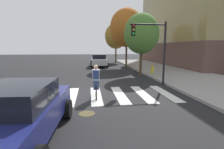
{
  "coord_description": "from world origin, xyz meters",
  "views": [
    {
      "loc": [
        0.41,
        -8.93,
        2.51
      ],
      "look_at": [
        1.65,
        0.59,
        1.02
      ],
      "focal_mm": 27.56,
      "sensor_mm": 36.0,
      "label": 1
    }
  ],
  "objects_px": {
    "sedan_near": "(19,113)",
    "street_tree_near": "(141,34)",
    "traffic_light_near": "(153,42)",
    "street_tree_mid": "(127,28)",
    "manhole_cover": "(87,113)",
    "sedan_mid": "(99,60)",
    "fire_hydrant": "(152,69)",
    "cyclist": "(96,82)",
    "street_tree_far": "(116,36)"
  },
  "relations": [
    {
      "from": "traffic_light_near",
      "to": "fire_hydrant",
      "type": "distance_m",
      "value": 5.25
    },
    {
      "from": "sedan_near",
      "to": "street_tree_mid",
      "type": "bearing_deg",
      "value": 68.97
    },
    {
      "from": "street_tree_near",
      "to": "street_tree_far",
      "type": "distance_m",
      "value": 14.36
    },
    {
      "from": "sedan_mid",
      "to": "manhole_cover",
      "type": "bearing_deg",
      "value": -94.71
    },
    {
      "from": "fire_hydrant",
      "to": "traffic_light_near",
      "type": "bearing_deg",
      "value": -110.89
    },
    {
      "from": "cyclist",
      "to": "street_tree_mid",
      "type": "relative_size",
      "value": 0.23
    },
    {
      "from": "cyclist",
      "to": "street_tree_near",
      "type": "xyz_separation_m",
      "value": [
        4.33,
        6.75,
        2.91
      ]
    },
    {
      "from": "street_tree_mid",
      "to": "cyclist",
      "type": "bearing_deg",
      "value": -108.34
    },
    {
      "from": "sedan_mid",
      "to": "street_tree_far",
      "type": "xyz_separation_m",
      "value": [
        3.29,
        6.45,
        3.64
      ]
    },
    {
      "from": "sedan_mid",
      "to": "fire_hydrant",
      "type": "xyz_separation_m",
      "value": [
        4.57,
        -7.73,
        -0.32
      ]
    },
    {
      "from": "sedan_near",
      "to": "cyclist",
      "type": "xyz_separation_m",
      "value": [
        2.18,
        3.85,
        0.02
      ]
    },
    {
      "from": "sedan_mid",
      "to": "street_tree_mid",
      "type": "distance_m",
      "value": 5.58
    },
    {
      "from": "sedan_mid",
      "to": "cyclist",
      "type": "height_order",
      "value": "cyclist"
    },
    {
      "from": "sedan_near",
      "to": "street_tree_far",
      "type": "height_order",
      "value": "street_tree_far"
    },
    {
      "from": "fire_hydrant",
      "to": "street_tree_mid",
      "type": "xyz_separation_m",
      "value": [
        -1.14,
        6.25,
        4.46
      ]
    },
    {
      "from": "sedan_near",
      "to": "traffic_light_near",
      "type": "xyz_separation_m",
      "value": [
        6.0,
        6.35,
        2.04
      ]
    },
    {
      "from": "sedan_mid",
      "to": "street_tree_far",
      "type": "relative_size",
      "value": 0.72
    },
    {
      "from": "street_tree_near",
      "to": "manhole_cover",
      "type": "bearing_deg",
      "value": -118.47
    },
    {
      "from": "street_tree_mid",
      "to": "street_tree_far",
      "type": "relative_size",
      "value": 1.11
    },
    {
      "from": "sedan_mid",
      "to": "street_tree_mid",
      "type": "height_order",
      "value": "street_tree_mid"
    },
    {
      "from": "sedan_near",
      "to": "fire_hydrant",
      "type": "height_order",
      "value": "sedan_near"
    },
    {
      "from": "fire_hydrant",
      "to": "street_tree_near",
      "type": "distance_m",
      "value": 3.43
    },
    {
      "from": "fire_hydrant",
      "to": "street_tree_far",
      "type": "distance_m",
      "value": 14.78
    },
    {
      "from": "cyclist",
      "to": "street_tree_mid",
      "type": "bearing_deg",
      "value": 71.66
    },
    {
      "from": "manhole_cover",
      "to": "traffic_light_near",
      "type": "relative_size",
      "value": 0.15
    },
    {
      "from": "street_tree_mid",
      "to": "traffic_light_near",
      "type": "bearing_deg",
      "value": -92.88
    },
    {
      "from": "sedan_near",
      "to": "sedan_mid",
      "type": "bearing_deg",
      "value": 80.46
    },
    {
      "from": "manhole_cover",
      "to": "street_tree_far",
      "type": "distance_m",
      "value": 24.04
    },
    {
      "from": "traffic_light_near",
      "to": "street_tree_mid",
      "type": "height_order",
      "value": "street_tree_mid"
    },
    {
      "from": "fire_hydrant",
      "to": "street_tree_far",
      "type": "height_order",
      "value": "street_tree_far"
    },
    {
      "from": "traffic_light_near",
      "to": "street_tree_near",
      "type": "height_order",
      "value": "street_tree_near"
    },
    {
      "from": "manhole_cover",
      "to": "traffic_light_near",
      "type": "height_order",
      "value": "traffic_light_near"
    },
    {
      "from": "sedan_near",
      "to": "street_tree_near",
      "type": "distance_m",
      "value": 12.78
    },
    {
      "from": "fire_hydrant",
      "to": "sedan_mid",
      "type": "bearing_deg",
      "value": 120.62
    },
    {
      "from": "manhole_cover",
      "to": "street_tree_mid",
      "type": "xyz_separation_m",
      "value": [
        4.81,
        15.22,
        4.99
      ]
    },
    {
      "from": "street_tree_mid",
      "to": "street_tree_far",
      "type": "bearing_deg",
      "value": 91.02
    },
    {
      "from": "traffic_light_near",
      "to": "fire_hydrant",
      "type": "relative_size",
      "value": 5.38
    },
    {
      "from": "manhole_cover",
      "to": "street_tree_near",
      "type": "height_order",
      "value": "street_tree_near"
    },
    {
      "from": "fire_hydrant",
      "to": "street_tree_far",
      "type": "xyz_separation_m",
      "value": [
        -1.28,
        14.18,
        3.96
      ]
    },
    {
      "from": "manhole_cover",
      "to": "sedan_mid",
      "type": "relative_size",
      "value": 0.13
    },
    {
      "from": "sedan_near",
      "to": "traffic_light_near",
      "type": "height_order",
      "value": "traffic_light_near"
    },
    {
      "from": "traffic_light_near",
      "to": "street_tree_far",
      "type": "bearing_deg",
      "value": 88.78
    },
    {
      "from": "sedan_near",
      "to": "street_tree_mid",
      "type": "height_order",
      "value": "street_tree_mid"
    },
    {
      "from": "traffic_light_near",
      "to": "street_tree_mid",
      "type": "distance_m",
      "value": 10.87
    },
    {
      "from": "traffic_light_near",
      "to": "street_tree_near",
      "type": "bearing_deg",
      "value": 83.15
    },
    {
      "from": "cyclist",
      "to": "street_tree_near",
      "type": "relative_size",
      "value": 0.31
    },
    {
      "from": "fire_hydrant",
      "to": "street_tree_near",
      "type": "xyz_separation_m",
      "value": [
        -1.17,
        -0.15,
        3.22
      ]
    },
    {
      "from": "sedan_mid",
      "to": "street_tree_mid",
      "type": "bearing_deg",
      "value": -23.31
    },
    {
      "from": "traffic_light_near",
      "to": "street_tree_far",
      "type": "height_order",
      "value": "street_tree_far"
    },
    {
      "from": "cyclist",
      "to": "fire_hydrant",
      "type": "relative_size",
      "value": 2.19
    }
  ]
}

